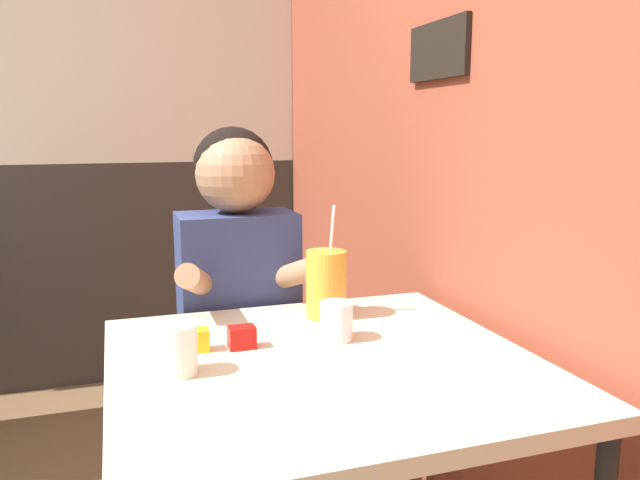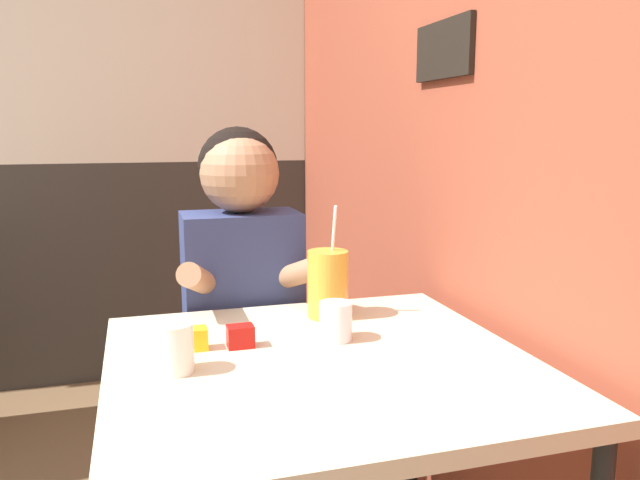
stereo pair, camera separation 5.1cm
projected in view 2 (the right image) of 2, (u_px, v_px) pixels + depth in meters
The scene contains 9 objects.
brick_wall_right at pixel (395, 103), 2.19m from camera, with size 0.08×4.21×2.70m.
back_wall at pixel (12, 108), 2.87m from camera, with size 5.75×0.09×2.70m.
main_table at pixel (321, 391), 1.36m from camera, with size 0.90×0.86×0.77m.
person_seated at pixel (243, 321), 1.87m from camera, with size 0.42×0.42×1.27m.
cocktail_pitcher at pixel (328, 284), 1.63m from camera, with size 0.11×0.11×0.30m.
glass_near_pitcher at pixel (336, 321), 1.46m from camera, with size 0.08×0.08×0.09m.
glass_center at pixel (175, 348), 1.26m from camera, with size 0.08×0.08×0.10m.
condiment_ketchup at pixel (240, 336), 1.41m from camera, with size 0.06×0.04×0.05m.
condiment_mustard at pixel (194, 339), 1.39m from camera, with size 0.06×0.04×0.05m.
Camera 2 is at (0.52, -0.97, 1.26)m, focal length 35.00 mm.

